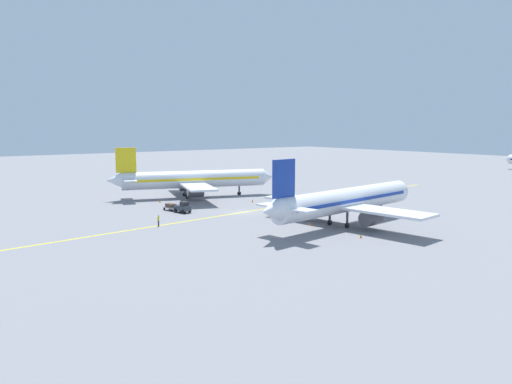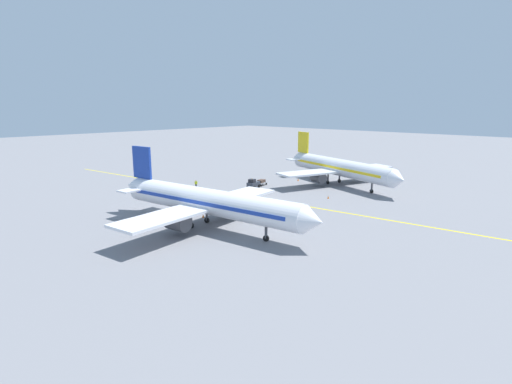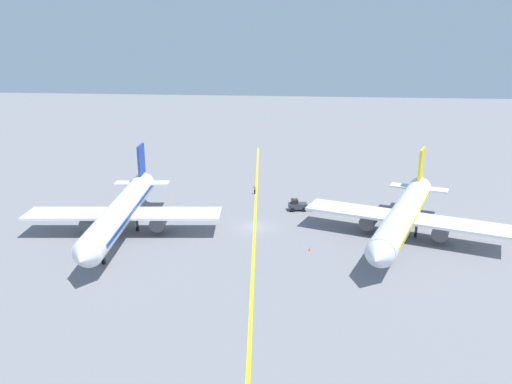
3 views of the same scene
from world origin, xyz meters
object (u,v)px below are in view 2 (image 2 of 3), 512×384
at_px(ground_crew_worker, 196,184).
at_px(baggage_tug_dark, 253,184).
at_px(traffic_cone_far_edge, 142,230).
at_px(airplane_adjacent_stand, 207,202).
at_px(traffic_cone_by_wingtip, 203,216).
at_px(traffic_cone_mid_apron, 328,197).
at_px(traffic_cone_near_nose, 298,180).
at_px(baggage_cart_trailing, 261,182).
at_px(airplane_at_gate, 339,168).

bearing_deg(ground_crew_worker, baggage_tug_dark, 133.86).
bearing_deg(traffic_cone_far_edge, airplane_adjacent_stand, 147.59).
xyz_separation_m(baggage_tug_dark, ground_crew_worker, (8.22, -8.56, 0.01)).
distance_m(airplane_adjacent_stand, traffic_cone_by_wingtip, 6.27).
bearing_deg(traffic_cone_mid_apron, ground_crew_worker, -67.06).
bearing_deg(traffic_cone_by_wingtip, airplane_adjacent_stand, 57.06).
xyz_separation_m(traffic_cone_near_nose, traffic_cone_mid_apron, (10.38, 14.88, 0.00)).
distance_m(baggage_cart_trailing, traffic_cone_mid_apron, 17.46).
distance_m(traffic_cone_near_nose, traffic_cone_mid_apron, 18.15).
bearing_deg(airplane_adjacent_stand, ground_crew_worker, -125.17).
bearing_deg(traffic_cone_far_edge, traffic_cone_by_wingtip, 178.18).
relative_size(traffic_cone_near_nose, traffic_cone_mid_apron, 1.00).
relative_size(traffic_cone_near_nose, traffic_cone_far_edge, 1.00).
distance_m(airplane_adjacent_stand, ground_crew_worker, 28.16).
relative_size(ground_crew_worker, traffic_cone_near_nose, 3.05).
bearing_deg(traffic_cone_by_wingtip, traffic_cone_mid_apron, 164.11).
relative_size(airplane_adjacent_stand, traffic_cone_by_wingtip, 64.59).
relative_size(airplane_at_gate, ground_crew_worker, 20.60).
bearing_deg(traffic_cone_near_nose, traffic_cone_mid_apron, 55.11).
relative_size(airplane_at_gate, traffic_cone_far_edge, 62.91).
bearing_deg(baggage_cart_trailing, airplane_adjacent_stand, 28.55).
relative_size(traffic_cone_mid_apron, traffic_cone_far_edge, 1.00).
xyz_separation_m(baggage_cart_trailing, traffic_cone_far_edge, (35.04, 10.28, -0.49)).
height_order(airplane_adjacent_stand, traffic_cone_far_edge, airplane_adjacent_stand).
height_order(airplane_at_gate, traffic_cone_mid_apron, airplane_at_gate).
bearing_deg(traffic_cone_near_nose, baggage_tug_dark, -8.35).
distance_m(traffic_cone_mid_apron, traffic_cone_far_edge, 35.05).
relative_size(baggage_tug_dark, traffic_cone_near_nose, 5.89).
relative_size(airplane_at_gate, traffic_cone_by_wingtip, 62.91).
xyz_separation_m(airplane_adjacent_stand, baggage_cart_trailing, (-27.59, -15.01, -2.95)).
xyz_separation_m(airplane_at_gate, traffic_cone_near_nose, (2.55, -8.96, -3.43)).
bearing_deg(baggage_tug_dark, traffic_cone_far_edge, 16.81).
distance_m(airplane_at_gate, traffic_cone_mid_apron, 14.63).
xyz_separation_m(baggage_cart_trailing, traffic_cone_mid_apron, (0.73, 17.44, -0.49)).
height_order(baggage_tug_dark, traffic_cone_mid_apron, baggage_tug_dark).
xyz_separation_m(ground_crew_worker, traffic_cone_near_nose, (-21.10, 10.45, -0.63)).
bearing_deg(airplane_at_gate, traffic_cone_far_edge, -1.50).
height_order(baggage_cart_trailing, traffic_cone_near_nose, baggage_cart_trailing).
height_order(ground_crew_worker, traffic_cone_far_edge, ground_crew_worker).
distance_m(baggage_tug_dark, traffic_cone_mid_apron, 16.97).
bearing_deg(ground_crew_worker, traffic_cone_near_nose, 153.66).
height_order(airplane_adjacent_stand, ground_crew_worker, airplane_adjacent_stand).
height_order(traffic_cone_mid_apron, traffic_cone_far_edge, same).
height_order(baggage_tug_dark, traffic_cone_near_nose, baggage_tug_dark).
relative_size(airplane_adjacent_stand, baggage_tug_dark, 10.96).
height_order(airplane_at_gate, traffic_cone_near_nose, airplane_at_gate).
bearing_deg(traffic_cone_near_nose, traffic_cone_by_wingtip, 13.18).
height_order(traffic_cone_by_wingtip, traffic_cone_far_edge, same).
bearing_deg(traffic_cone_by_wingtip, baggage_tug_dark, -155.20).
distance_m(airplane_adjacent_stand, traffic_cone_far_edge, 9.47).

